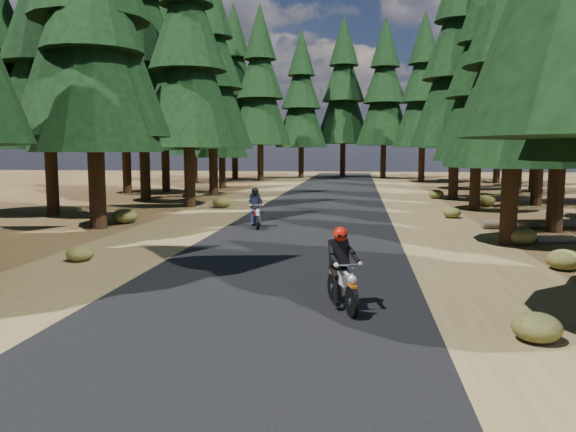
% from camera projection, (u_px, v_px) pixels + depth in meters
% --- Properties ---
extents(ground, '(120.00, 120.00, 0.00)m').
position_uv_depth(ground, '(280.00, 272.00, 12.65)').
color(ground, '#462D19').
rests_on(ground, ground).
extents(road, '(6.00, 100.00, 0.01)m').
position_uv_depth(road, '(302.00, 238.00, 17.58)').
color(road, black).
rests_on(road, ground).
extents(shoulder_l, '(3.20, 100.00, 0.01)m').
position_uv_depth(shoulder_l, '(161.00, 235.00, 18.16)').
color(shoulder_l, brown).
rests_on(shoulder_l, ground).
extents(shoulder_r, '(3.20, 100.00, 0.01)m').
position_uv_depth(shoulder_r, '(453.00, 241.00, 17.00)').
color(shoulder_r, brown).
rests_on(shoulder_r, ground).
extents(pine_forest, '(34.59, 55.08, 16.32)m').
position_uv_depth(pine_forest, '(330.00, 61.00, 32.47)').
color(pine_forest, black).
rests_on(pine_forest, ground).
extents(log_near, '(5.36, 1.42, 0.32)m').
position_uv_depth(log_near, '(556.00, 224.00, 19.75)').
color(log_near, '#4C4233').
rests_on(log_near, ground).
extents(understory_shrubs, '(16.34, 29.39, 0.67)m').
position_uv_depth(understory_shrubs, '(346.00, 216.00, 21.08)').
color(understory_shrubs, '#474C1E').
rests_on(understory_shrubs, ground).
extents(rider_lead, '(0.98, 1.65, 1.41)m').
position_uv_depth(rider_lead, '(342.00, 282.00, 9.65)').
color(rider_lead, silver).
rests_on(rider_lead, road).
extents(rider_follow, '(0.93, 1.65, 1.41)m').
position_uv_depth(rider_follow, '(256.00, 215.00, 19.72)').
color(rider_follow, maroon).
rests_on(rider_follow, road).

